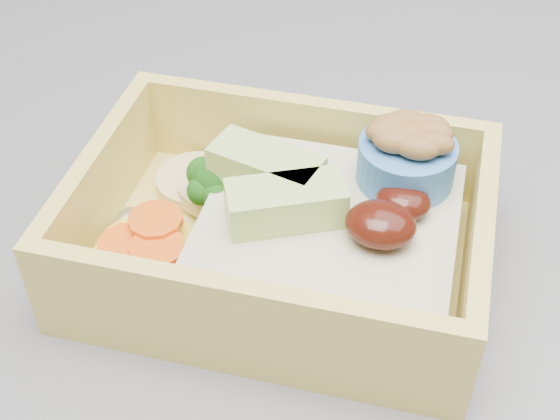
# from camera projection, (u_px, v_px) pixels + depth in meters

# --- Properties ---
(bento_box) EXTENTS (0.20, 0.14, 0.07)m
(bento_box) POSITION_uv_depth(u_px,v_px,m) (293.00, 228.00, 0.39)
(bento_box) COLOR #D9C359
(bento_box) RESTS_ON island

